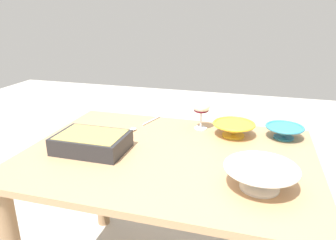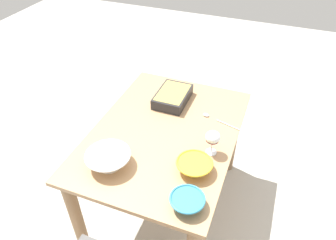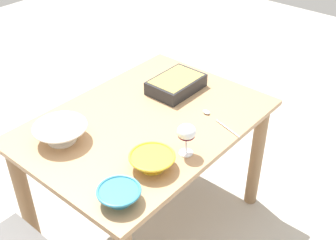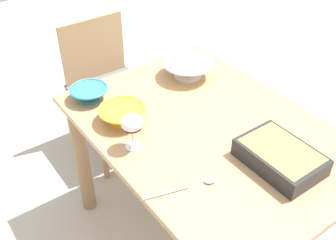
{
  "view_description": "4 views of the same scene",
  "coord_description": "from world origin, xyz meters",
  "px_view_note": "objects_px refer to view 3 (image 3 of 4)",
  "views": [
    {
      "loc": [
        -0.34,
        1.19,
        1.33
      ],
      "look_at": [
        0.05,
        -0.16,
        0.84
      ],
      "focal_mm": 33.89,
      "sensor_mm": 36.0,
      "label": 1
    },
    {
      "loc": [
        -1.39,
        -0.56,
        2.05
      ],
      "look_at": [
        0.01,
        -0.02,
        0.84
      ],
      "focal_mm": 33.53,
      "sensor_mm": 36.0,
      "label": 2
    },
    {
      "loc": [
        -1.28,
        -1.23,
        1.97
      ],
      "look_at": [
        0.02,
        -0.13,
        0.79
      ],
      "focal_mm": 45.37,
      "sensor_mm": 36.0,
      "label": 3
    },
    {
      "loc": [
        0.99,
        -0.93,
        1.81
      ],
      "look_at": [
        -0.08,
        -0.15,
        0.81
      ],
      "focal_mm": 43.35,
      "sensor_mm": 36.0,
      "label": 4
    }
  ],
  "objects_px": {
    "small_bowl": "(152,160)",
    "wine_glass": "(187,133)",
    "mixing_bowl": "(61,132)",
    "serving_spoon": "(214,118)",
    "casserole_dish": "(176,83)",
    "serving_bowl": "(119,195)",
    "dining_table": "(147,142)"
  },
  "relations": [
    {
      "from": "wine_glass",
      "to": "mixing_bowl",
      "type": "distance_m",
      "value": 0.59
    },
    {
      "from": "casserole_dish",
      "to": "small_bowl",
      "type": "height_order",
      "value": "casserole_dish"
    },
    {
      "from": "serving_spoon",
      "to": "wine_glass",
      "type": "bearing_deg",
      "value": -168.74
    },
    {
      "from": "mixing_bowl",
      "to": "serving_spoon",
      "type": "relative_size",
      "value": 0.94
    },
    {
      "from": "serving_bowl",
      "to": "mixing_bowl",
      "type": "bearing_deg",
      "value": 78.04
    },
    {
      "from": "casserole_dish",
      "to": "small_bowl",
      "type": "bearing_deg",
      "value": -149.57
    },
    {
      "from": "wine_glass",
      "to": "dining_table",
      "type": "bearing_deg",
      "value": 75.83
    },
    {
      "from": "mixing_bowl",
      "to": "small_bowl",
      "type": "xyz_separation_m",
      "value": [
        0.13,
        -0.46,
        -0.01
      ]
    },
    {
      "from": "wine_glass",
      "to": "serving_spoon",
      "type": "bearing_deg",
      "value": 11.26
    },
    {
      "from": "wine_glass",
      "to": "casserole_dish",
      "type": "bearing_deg",
      "value": 43.84
    },
    {
      "from": "mixing_bowl",
      "to": "serving_bowl",
      "type": "height_order",
      "value": "mixing_bowl"
    },
    {
      "from": "small_bowl",
      "to": "serving_spoon",
      "type": "xyz_separation_m",
      "value": [
        0.48,
        0.01,
        -0.03
      ]
    },
    {
      "from": "casserole_dish",
      "to": "serving_bowl",
      "type": "bearing_deg",
      "value": -155.15
    },
    {
      "from": "small_bowl",
      "to": "wine_glass",
      "type": "bearing_deg",
      "value": -16.9
    },
    {
      "from": "mixing_bowl",
      "to": "casserole_dish",
      "type": "bearing_deg",
      "value": -9.45
    },
    {
      "from": "serving_bowl",
      "to": "serving_spoon",
      "type": "height_order",
      "value": "serving_bowl"
    },
    {
      "from": "wine_glass",
      "to": "mixing_bowl",
      "type": "xyz_separation_m",
      "value": [
        -0.3,
        0.51,
        -0.07
      ]
    },
    {
      "from": "small_bowl",
      "to": "serving_bowl",
      "type": "xyz_separation_m",
      "value": [
        -0.23,
        -0.04,
        -0.0
      ]
    },
    {
      "from": "mixing_bowl",
      "to": "serving_bowl",
      "type": "xyz_separation_m",
      "value": [
        -0.1,
        -0.49,
        -0.01
      ]
    },
    {
      "from": "casserole_dish",
      "to": "small_bowl",
      "type": "relative_size",
      "value": 1.49
    },
    {
      "from": "dining_table",
      "to": "casserole_dish",
      "type": "height_order",
      "value": "casserole_dish"
    },
    {
      "from": "dining_table",
      "to": "serving_bowl",
      "type": "relative_size",
      "value": 6.91
    },
    {
      "from": "serving_bowl",
      "to": "dining_table",
      "type": "bearing_deg",
      "value": 32.39
    },
    {
      "from": "small_bowl",
      "to": "serving_bowl",
      "type": "height_order",
      "value": "small_bowl"
    },
    {
      "from": "serving_spoon",
      "to": "dining_table",
      "type": "bearing_deg",
      "value": 130.83
    },
    {
      "from": "wine_glass",
      "to": "serving_bowl",
      "type": "bearing_deg",
      "value": 177.84
    },
    {
      "from": "small_bowl",
      "to": "serving_spoon",
      "type": "height_order",
      "value": "small_bowl"
    },
    {
      "from": "serving_bowl",
      "to": "serving_spoon",
      "type": "relative_size",
      "value": 0.66
    },
    {
      "from": "dining_table",
      "to": "serving_bowl",
      "type": "xyz_separation_m",
      "value": [
        -0.49,
        -0.31,
        0.18
      ]
    },
    {
      "from": "casserole_dish",
      "to": "wine_glass",
      "type": "bearing_deg",
      "value": -136.16
    },
    {
      "from": "dining_table",
      "to": "casserole_dish",
      "type": "relative_size",
      "value": 4.06
    },
    {
      "from": "casserole_dish",
      "to": "serving_bowl",
      "type": "relative_size",
      "value": 1.7
    }
  ]
}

